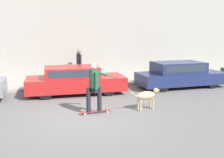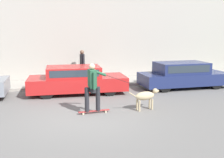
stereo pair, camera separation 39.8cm
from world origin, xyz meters
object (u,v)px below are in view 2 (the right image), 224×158
(parked_car_1, at_px, (77,80))
(pedestrian_with_bag, at_px, (82,63))
(dog, at_px, (146,96))
(parked_car_2, at_px, (183,75))
(skateboarder, at_px, (93,85))

(parked_car_1, distance_m, pedestrian_with_bag, 2.64)
(parked_car_1, bearing_deg, dog, -53.86)
(parked_car_2, xyz_separation_m, skateboarder, (-5.06, -3.12, 0.35))
(pedestrian_with_bag, bearing_deg, skateboarder, 79.52)
(skateboarder, bearing_deg, dog, -5.30)
(parked_car_2, xyz_separation_m, pedestrian_with_bag, (-4.70, 2.54, 0.43))
(parked_car_2, relative_size, pedestrian_with_bag, 2.65)
(parked_car_1, distance_m, dog, 3.79)
(parked_car_1, bearing_deg, skateboarder, -83.75)
(parked_car_2, bearing_deg, dog, -135.90)
(parked_car_2, height_order, skateboarder, skateboarder)
(pedestrian_with_bag, bearing_deg, parked_car_2, 144.77)
(parked_car_2, height_order, pedestrian_with_bag, pedestrian_with_bag)
(parked_car_2, xyz_separation_m, dog, (-3.16, -3.14, -0.13))
(parked_car_1, distance_m, parked_car_2, 5.29)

